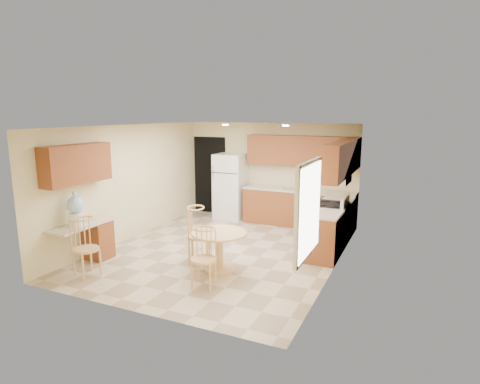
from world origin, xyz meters
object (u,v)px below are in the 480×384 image
at_px(water_crock, 76,210).
at_px(refrigerator, 231,186).
at_px(chair_desk, 81,243).
at_px(chair_table_a, 196,231).
at_px(stove, 330,225).
at_px(dining_table, 219,246).
at_px(chair_table_b, 201,254).

bearing_deg(water_crock, refrigerator, 75.92).
bearing_deg(chair_desk, water_crock, -112.13).
distance_m(refrigerator, chair_table_a, 3.31).
height_order(stove, chair_table_a, stove).
bearing_deg(water_crock, chair_table_a, 27.77).
xyz_separation_m(dining_table, chair_table_a, (-0.55, 0.15, 0.17)).
bearing_deg(stove, chair_table_a, -135.99).
bearing_deg(water_crock, chair_desk, -38.69).
height_order(stove, dining_table, stove).
distance_m(stove, water_crock, 4.95).
xyz_separation_m(refrigerator, water_crock, (-1.05, -4.18, 0.20)).
relative_size(dining_table, chair_table_a, 0.93).
bearing_deg(stove, refrigerator, 157.01).
relative_size(dining_table, chair_table_b, 1.03).
relative_size(refrigerator, chair_table_b, 1.81).
bearing_deg(refrigerator, stove, -22.99).
height_order(dining_table, chair_table_a, chair_table_a).
distance_m(dining_table, chair_table_a, 0.59).
distance_m(refrigerator, chair_desk, 4.59).
height_order(chair_table_a, chair_table_b, chair_table_a).
distance_m(refrigerator, dining_table, 3.64).
relative_size(stove, chair_table_b, 1.16).
height_order(chair_table_a, chair_desk, chair_table_a).
bearing_deg(chair_table_b, chair_table_a, -66.90).
relative_size(dining_table, water_crock, 1.57).
bearing_deg(stove, water_crock, -142.93).
height_order(dining_table, chair_table_b, chair_table_b).
bearing_deg(chair_table_b, chair_desk, 1.91).
distance_m(chair_table_a, chair_table_b, 1.08).
height_order(dining_table, water_crock, water_crock).
xyz_separation_m(refrigerator, chair_table_b, (1.43, -4.08, -0.28)).
bearing_deg(chair_table_a, refrigerator, 173.78).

